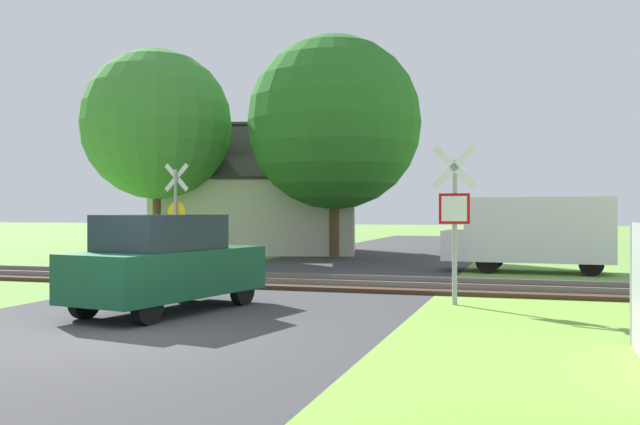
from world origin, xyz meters
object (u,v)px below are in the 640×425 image
(mail_truck, at_px, (533,231))
(parked_car, at_px, (167,263))
(crossing_sign_far, at_px, (176,210))
(house, at_px, (259,211))
(tree_center, at_px, (334,123))
(stop_sign_near, at_px, (454,214))
(tree_left, at_px, (157,124))

(mail_truck, relative_size, parked_car, 1.17)
(crossing_sign_far, height_order, house, house)
(crossing_sign_far, relative_size, mail_truck, 0.66)
(crossing_sign_far, bearing_deg, mail_truck, 21.08)
(crossing_sign_far, bearing_deg, tree_center, 72.56)
(house, bearing_deg, mail_truck, -44.80)
(tree_center, height_order, parked_car, tree_center)
(tree_center, bearing_deg, stop_sign_near, -64.43)
(crossing_sign_far, relative_size, parked_car, 0.78)
(tree_left, relative_size, tree_center, 0.96)
(mail_truck, distance_m, parked_car, 12.34)
(house, bearing_deg, parked_car, -87.13)
(stop_sign_near, relative_size, parked_car, 0.74)
(house, bearing_deg, crossing_sign_far, -97.23)
(stop_sign_near, relative_size, tree_left, 0.38)
(crossing_sign_far, relative_size, house, 0.33)
(stop_sign_near, height_order, house, house)
(house, distance_m, mail_truck, 13.55)
(stop_sign_near, bearing_deg, tree_center, -64.69)
(mail_truck, height_order, parked_car, mail_truck)
(mail_truck, bearing_deg, tree_left, 81.00)
(crossing_sign_far, bearing_deg, tree_left, 132.27)
(crossing_sign_far, xyz_separation_m, tree_center, (3.16, 6.77, 3.35))
(parked_car, bearing_deg, tree_center, 105.00)
(tree_left, bearing_deg, parked_car, -59.66)
(house, relative_size, parked_car, 2.34)
(stop_sign_near, xyz_separation_m, tree_left, (-12.79, 10.94, 3.46))
(stop_sign_near, bearing_deg, tree_left, -40.81)
(crossing_sign_far, height_order, mail_truck, crossing_sign_far)
(stop_sign_near, relative_size, tree_center, 0.37)
(crossing_sign_far, bearing_deg, house, 103.82)
(mail_truck, bearing_deg, stop_sign_near, 172.08)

